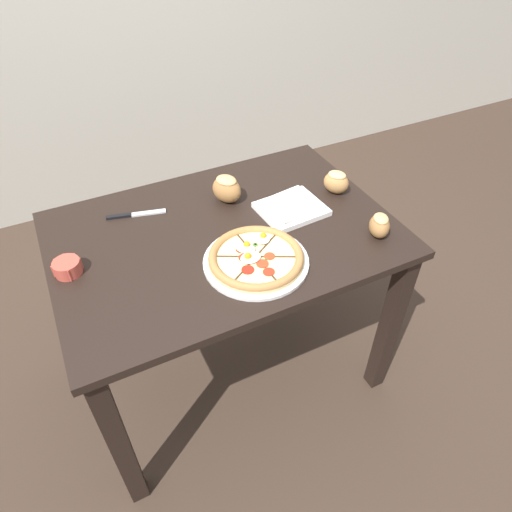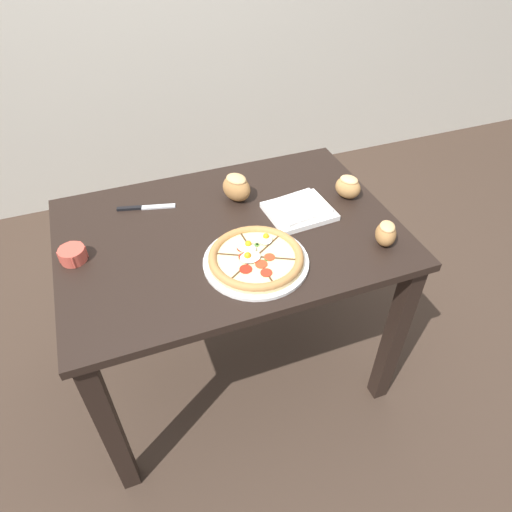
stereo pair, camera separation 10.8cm
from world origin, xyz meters
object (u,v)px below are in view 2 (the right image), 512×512
pizza (256,258)px  napkin_folded (300,210)px  ramekin_bowl (73,254)px  bread_piece_near (386,233)px  dining_table (230,256)px  bread_piece_mid (236,187)px  knife_main (145,207)px  bread_piece_far (348,187)px

pizza → napkin_folded: bearing=38.6°
pizza → ramekin_bowl: bearing=158.1°
ramekin_bowl → bread_piece_near: bread_piece_near is taller
dining_table → bread_piece_near: 0.55m
pizza → bread_piece_mid: size_ratio=2.38×
napkin_folded → knife_main: size_ratio=1.14×
bread_piece_near → bread_piece_far: (0.02, 0.28, 0.00)m
dining_table → bread_piece_far: 0.51m
bread_piece_far → knife_main: bread_piece_far is taller
ramekin_bowl → napkin_folded: ramekin_bowl is taller
knife_main → dining_table: bearing=-28.6°
bread_piece_near → bread_piece_far: size_ratio=0.91×
bread_piece_near → napkin_folded: bearing=128.4°
pizza → ramekin_bowl: 0.58m
ramekin_bowl → bread_piece_mid: (0.59, 0.14, 0.03)m
pizza → bread_piece_mid: bearing=80.9°
bread_piece_far → knife_main: (-0.72, 0.19, -0.04)m
pizza → bread_piece_far: bread_piece_far is taller
dining_table → ramekin_bowl: (-0.51, 0.02, 0.15)m
pizza → ramekin_bowl: (-0.54, 0.22, 0.00)m
napkin_folded → bread_piece_mid: bread_piece_mid is taller
napkin_folded → ramekin_bowl: bearing=178.1°
bread_piece_mid → bread_piece_far: 0.41m
pizza → knife_main: bearing=123.4°
ramekin_bowl → dining_table: bearing=-2.7°
ramekin_bowl → bread_piece_far: size_ratio=0.73×
napkin_folded → bread_piece_far: 0.22m
ramekin_bowl → bread_piece_mid: size_ratio=0.63×
pizza → bread_piece_near: bearing=-7.5°
ramekin_bowl → bread_piece_far: 0.99m
napkin_folded → bread_piece_mid: (-0.18, 0.17, 0.04)m
dining_table → ramekin_bowl: 0.53m
ramekin_bowl → knife_main: ramekin_bowl is taller
pizza → dining_table: bearing=98.4°
napkin_folded → bread_piece_far: bearing=9.7°
bread_piece_mid → bread_piece_near: bearing=-47.7°
bread_piece_mid → knife_main: bread_piece_mid is taller
ramekin_bowl → bread_piece_mid: bearing=13.2°
bread_piece_mid → bread_piece_far: (0.39, -0.13, -0.01)m
bread_piece_mid → knife_main: bearing=169.5°
dining_table → napkin_folded: size_ratio=4.89×
pizza → ramekin_bowl: size_ratio=3.78×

